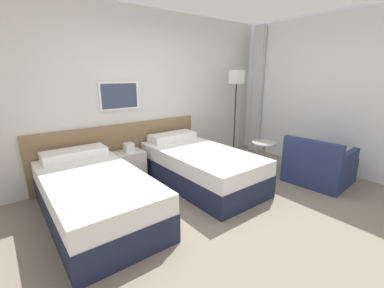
{
  "coord_description": "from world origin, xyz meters",
  "views": [
    {
      "loc": [
        -2.08,
        -1.96,
        1.68
      ],
      "look_at": [
        0.13,
        0.88,
        0.69
      ],
      "focal_mm": 24.0,
      "sensor_mm": 36.0,
      "label": 1
    }
  ],
  "objects_px": {
    "bed_near_door": "(95,195)",
    "nightstand": "(130,165)",
    "bed_near_window": "(200,166)",
    "floor_lamp": "(236,86)",
    "side_table": "(263,153)",
    "armchair": "(318,167)"
  },
  "relations": [
    {
      "from": "bed_near_door",
      "to": "floor_lamp",
      "type": "distance_m",
      "value": 3.35
    },
    {
      "from": "nightstand",
      "to": "side_table",
      "type": "bearing_deg",
      "value": -33.16
    },
    {
      "from": "bed_near_window",
      "to": "armchair",
      "type": "height_order",
      "value": "armchair"
    },
    {
      "from": "floor_lamp",
      "to": "armchair",
      "type": "bearing_deg",
      "value": -87.81
    },
    {
      "from": "bed_near_window",
      "to": "bed_near_door",
      "type": "bearing_deg",
      "value": 180.0
    },
    {
      "from": "bed_near_window",
      "to": "armchair",
      "type": "distance_m",
      "value": 1.89
    },
    {
      "from": "bed_near_door",
      "to": "bed_near_window",
      "type": "relative_size",
      "value": 1.0
    },
    {
      "from": "bed_near_door",
      "to": "floor_lamp",
      "type": "height_order",
      "value": "floor_lamp"
    },
    {
      "from": "bed_near_window",
      "to": "floor_lamp",
      "type": "xyz_separation_m",
      "value": [
        1.45,
        0.64,
        1.17
      ]
    },
    {
      "from": "bed_near_window",
      "to": "nightstand",
      "type": "relative_size",
      "value": 3.24
    },
    {
      "from": "bed_near_door",
      "to": "nightstand",
      "type": "height_order",
      "value": "bed_near_door"
    },
    {
      "from": "bed_near_door",
      "to": "side_table",
      "type": "bearing_deg",
      "value": -9.0
    },
    {
      "from": "bed_near_door",
      "to": "bed_near_window",
      "type": "xyz_separation_m",
      "value": [
        1.62,
        0.0,
        0.0
      ]
    },
    {
      "from": "bed_near_window",
      "to": "floor_lamp",
      "type": "distance_m",
      "value": 1.97
    },
    {
      "from": "nightstand",
      "to": "floor_lamp",
      "type": "xyz_separation_m",
      "value": [
        2.27,
        -0.14,
        1.2
      ]
    },
    {
      "from": "bed_near_window",
      "to": "floor_lamp",
      "type": "height_order",
      "value": "floor_lamp"
    },
    {
      "from": "nightstand",
      "to": "armchair",
      "type": "height_order",
      "value": "armchair"
    },
    {
      "from": "nightstand",
      "to": "floor_lamp",
      "type": "distance_m",
      "value": 2.57
    },
    {
      "from": "nightstand",
      "to": "side_table",
      "type": "xyz_separation_m",
      "value": [
        1.84,
        -1.2,
        0.15
      ]
    },
    {
      "from": "bed_near_door",
      "to": "bed_near_window",
      "type": "bearing_deg",
      "value": 0.0
    },
    {
      "from": "side_table",
      "to": "armchair",
      "type": "distance_m",
      "value": 0.87
    },
    {
      "from": "floor_lamp",
      "to": "side_table",
      "type": "xyz_separation_m",
      "value": [
        -0.42,
        -1.06,
        -1.05
      ]
    }
  ]
}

